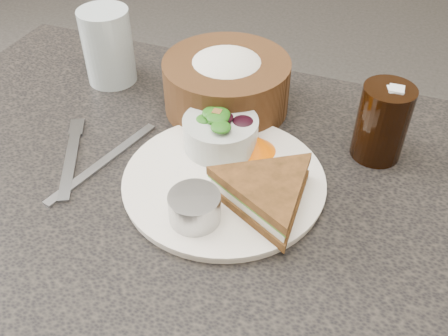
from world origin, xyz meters
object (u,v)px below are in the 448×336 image
dining_table (201,333)px  bread_basket (226,76)px  dinner_plate (224,181)px  dressing_ramekin (195,208)px  sandwich (267,193)px  salad_bowl (221,128)px  water_glass (108,46)px  cola_glass (383,119)px

dining_table → bread_basket: bearing=97.2°
dinner_plate → dressing_ramekin: bearing=-95.0°
dining_table → dinner_plate: (0.04, 0.02, 0.38)m
sandwich → salad_bowl: bearing=164.5°
dinner_plate → water_glass: size_ratio=2.12×
sandwich → cola_glass: 0.21m
dining_table → cola_glass: cola_glass is taller
sandwich → salad_bowl: (-0.10, 0.09, 0.01)m
sandwich → dressing_ramekin: 0.09m
dressing_ramekin → water_glass: water_glass is taller
bread_basket → water_glass: bearing=177.8°
salad_bowl → cola_glass: 0.23m
sandwich → dressing_ramekin: sandwich is taller
salad_bowl → dressing_ramekin: bearing=-81.3°
sandwich → cola_glass: bearing=83.9°
salad_bowl → sandwich: bearing=-43.4°
dinner_plate → water_glass: bearing=146.6°
dining_table → cola_glass: size_ratio=8.04×
water_glass → sandwich: bearing=-31.4°
bread_basket → dressing_ramekin: bearing=-77.8°
dinner_plate → cola_glass: 0.24m
dinner_plate → cola_glass: size_ratio=2.19×
salad_bowl → cola_glass: cola_glass is taller
bread_basket → sandwich: bearing=-57.4°
bread_basket → cola_glass: (0.25, -0.04, 0.01)m
salad_bowl → bread_basket: (-0.03, 0.11, 0.01)m
cola_glass → bread_basket: bearing=171.6°
dining_table → sandwich: 0.42m
salad_bowl → dressing_ramekin: size_ratio=1.68×
dinner_plate → water_glass: water_glass is taller
water_glass → bread_basket: bearing=-2.2°
dinner_plate → salad_bowl: salad_bowl is taller
sandwich → dining_table: bearing=-155.6°
dinner_plate → cola_glass: cola_glass is taller
bread_basket → cola_glass: 0.25m
bread_basket → salad_bowl: bearing=-73.5°
dressing_ramekin → cola_glass: bearing=49.5°
dressing_ramekin → bread_basket: bread_basket is taller
dining_table → bread_basket: bread_basket is taller
sandwich → dressing_ramekin: bearing=-117.0°
cola_glass → water_glass: 0.47m
dinner_plate → dressing_ramekin: size_ratio=4.22×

